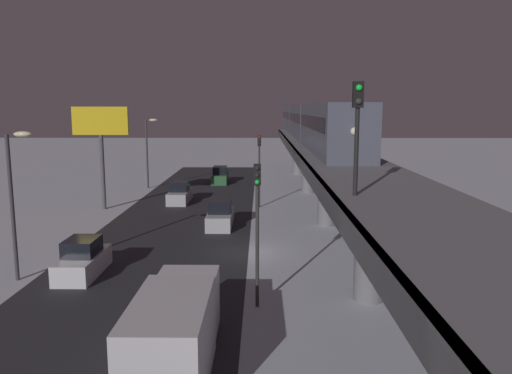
# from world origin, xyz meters

# --- Properties ---
(ground_plane) EXTENTS (240.00, 240.00, 0.00)m
(ground_plane) POSITION_xyz_m (0.00, 0.00, 0.00)
(ground_plane) COLOR silver
(avenue_asphalt) EXTENTS (11.00, 89.58, 0.01)m
(avenue_asphalt) POSITION_xyz_m (5.15, 0.00, 0.00)
(avenue_asphalt) COLOR #28282D
(avenue_asphalt) RESTS_ON ground_plane
(elevated_railway) EXTENTS (5.00, 89.58, 5.68)m
(elevated_railway) POSITION_xyz_m (-5.99, -0.00, 4.90)
(elevated_railway) COLOR slate
(elevated_railway) RESTS_ON ground_plane
(subway_train) EXTENTS (2.94, 55.47, 3.40)m
(subway_train) POSITION_xyz_m (-6.08, -24.80, 7.46)
(subway_train) COLOR #4C5160
(subway_train) RESTS_ON elevated_railway
(rail_signal) EXTENTS (0.36, 0.41, 4.00)m
(rail_signal) POSITION_xyz_m (-4.47, 11.95, 8.41)
(rail_signal) COLOR black
(rail_signal) RESTS_ON elevated_railway
(sedan_silver) EXTENTS (1.80, 4.78, 1.97)m
(sedan_silver) POSITION_xyz_m (6.55, -16.66, 0.80)
(sedan_silver) COLOR #B2B2B7
(sedan_silver) RESTS_ON ground_plane
(sedan_white) EXTENTS (1.80, 4.38, 1.97)m
(sedan_white) POSITION_xyz_m (8.35, 4.12, 0.80)
(sedan_white) COLOR silver
(sedan_white) RESTS_ON ground_plane
(sedan_green) EXTENTS (1.80, 4.55, 1.97)m
(sedan_green) POSITION_xyz_m (3.75, -28.96, 0.80)
(sedan_green) COLOR #2D6038
(sedan_green) RESTS_ON ground_plane
(sedan_silver_2) EXTENTS (1.80, 4.70, 1.97)m
(sedan_silver_2) POSITION_xyz_m (1.95, -6.97, 0.80)
(sedan_silver_2) COLOR #B2B2B7
(sedan_silver_2) RESTS_ON ground_plane
(box_truck) EXTENTS (2.40, 7.40, 2.80)m
(box_truck) POSITION_xyz_m (1.75, 13.72, 1.35)
(box_truck) COLOR silver
(box_truck) RESTS_ON ground_plane
(traffic_light_near) EXTENTS (0.32, 0.44, 6.40)m
(traffic_light_near) POSITION_xyz_m (-0.95, 8.36, 4.20)
(traffic_light_near) COLOR #2D2D2D
(traffic_light_near) RESTS_ON ground_plane
(traffic_light_mid) EXTENTS (0.32, 0.44, 6.40)m
(traffic_light_mid) POSITION_xyz_m (-0.95, -14.24, 4.20)
(traffic_light_mid) COLOR #2D2D2D
(traffic_light_mid) RESTS_ON ground_plane
(commercial_billboard) EXTENTS (4.80, 0.36, 8.90)m
(commercial_billboard) POSITION_xyz_m (12.70, -13.37, 6.83)
(commercial_billboard) COLOR #4C4C51
(commercial_billboard) RESTS_ON ground_plane
(street_lamp_near) EXTENTS (1.35, 0.44, 7.65)m
(street_lamp_near) POSITION_xyz_m (11.23, 5.00, 4.81)
(street_lamp_near) COLOR #38383D
(street_lamp_near) RESTS_ON ground_plane
(street_lamp_far) EXTENTS (1.35, 0.44, 7.65)m
(street_lamp_far) POSITION_xyz_m (11.23, -25.00, 4.81)
(street_lamp_far) COLOR #38383D
(street_lamp_far) RESTS_ON ground_plane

